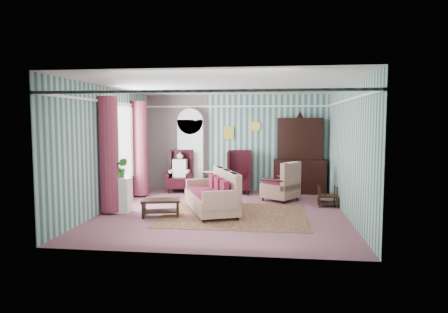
# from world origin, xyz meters

# --- Properties ---
(floor) EXTENTS (6.00, 6.00, 0.00)m
(floor) POSITION_xyz_m (0.00, 0.00, 0.00)
(floor) COLOR #884F59
(floor) RESTS_ON ground
(room_shell) EXTENTS (5.53, 6.02, 2.91)m
(room_shell) POSITION_xyz_m (-0.62, 0.18, 2.01)
(room_shell) COLOR #386663
(room_shell) RESTS_ON ground
(bookcase) EXTENTS (0.80, 0.28, 2.24)m
(bookcase) POSITION_xyz_m (-1.35, 2.84, 1.12)
(bookcase) COLOR silver
(bookcase) RESTS_ON floor
(dresser_hutch) EXTENTS (1.50, 0.56, 2.36)m
(dresser_hutch) POSITION_xyz_m (1.90, 2.72, 1.18)
(dresser_hutch) COLOR black
(dresser_hutch) RESTS_ON floor
(wingback_left) EXTENTS (0.76, 0.80, 1.25)m
(wingback_left) POSITION_xyz_m (-1.60, 2.45, 0.62)
(wingback_left) COLOR black
(wingback_left) RESTS_ON floor
(wingback_right) EXTENTS (0.76, 0.80, 1.25)m
(wingback_right) POSITION_xyz_m (0.15, 2.45, 0.62)
(wingback_right) COLOR black
(wingback_right) RESTS_ON floor
(seated_woman) EXTENTS (0.44, 0.40, 1.18)m
(seated_woman) POSITION_xyz_m (-1.60, 2.45, 0.59)
(seated_woman) COLOR white
(seated_woman) RESTS_ON floor
(round_side_table) EXTENTS (0.50, 0.50, 0.60)m
(round_side_table) POSITION_xyz_m (-0.70, 2.60, 0.30)
(round_side_table) COLOR black
(round_side_table) RESTS_ON floor
(nest_table) EXTENTS (0.45, 0.38, 0.54)m
(nest_table) POSITION_xyz_m (2.47, 0.90, 0.27)
(nest_table) COLOR black
(nest_table) RESTS_ON floor
(plant_stand) EXTENTS (0.55, 0.35, 0.80)m
(plant_stand) POSITION_xyz_m (-2.40, -0.30, 0.40)
(plant_stand) COLOR white
(plant_stand) RESTS_ON floor
(rug) EXTENTS (3.20, 2.60, 0.01)m
(rug) POSITION_xyz_m (0.30, -0.30, 0.01)
(rug) COLOR #511C1B
(rug) RESTS_ON floor
(sofa) EXTENTS (1.62, 2.18, 1.00)m
(sofa) POSITION_xyz_m (-0.27, -0.10, 0.50)
(sofa) COLOR #B9AC8F
(sofa) RESTS_ON floor
(floral_armchair) EXTENTS (1.16, 1.17, 1.04)m
(floral_armchair) POSITION_xyz_m (1.33, 1.50, 0.52)
(floral_armchair) COLOR #BDB792
(floral_armchair) RESTS_ON floor
(coffee_table) EXTENTS (0.93, 0.66, 0.38)m
(coffee_table) POSITION_xyz_m (-1.31, -0.60, 0.19)
(coffee_table) COLOR black
(coffee_table) RESTS_ON floor
(potted_plant_a) EXTENTS (0.37, 0.33, 0.38)m
(potted_plant_a) POSITION_xyz_m (-2.41, -0.43, 0.99)
(potted_plant_a) COLOR #26541A
(potted_plant_a) RESTS_ON plant_stand
(potted_plant_b) EXTENTS (0.27, 0.23, 0.45)m
(potted_plant_b) POSITION_xyz_m (-2.33, -0.21, 1.03)
(potted_plant_b) COLOR #29581B
(potted_plant_b) RESTS_ON plant_stand
(potted_plant_c) EXTENTS (0.28, 0.28, 0.37)m
(potted_plant_c) POSITION_xyz_m (-2.43, -0.26, 0.99)
(potted_plant_c) COLOR #1A541E
(potted_plant_c) RESTS_ON plant_stand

